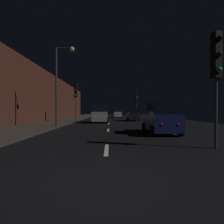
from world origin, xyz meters
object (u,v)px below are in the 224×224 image
Objects in this scene: traffic_light_far_left at (76,94)px; car_parked_right_near at (160,119)px; traffic_light_near_right at (216,64)px; car_approaching_headlights at (100,115)px; car_distant_taillights at (118,113)px; streetlamp_overhead at (61,74)px; car_parked_right_far at (133,115)px; traffic_light_far_right at (137,100)px.

traffic_light_far_left is 14.78m from car_parked_right_near.
car_approaching_headlights is (-5.68, 16.61, -2.46)m from traffic_light_near_right.
traffic_light_far_left reaches higher than car_distant_taillights.
streetlamp_overhead is 14.51m from car_parked_right_far.
car_parked_right_far is at bearing 125.03° from traffic_light_far_left.
traffic_light_near_right is 20.71m from car_parked_right_far.
traffic_light_near_right is 12.55m from streetlamp_overhead.
car_parked_right_far is at bearing 0.00° from car_parked_right_near.
car_distant_taillights is at bearing 3.49° from car_parked_right_near.
streetlamp_overhead reaches higher than traffic_light_far_right.
car_parked_right_near is at bearing 46.62° from traffic_light_far_left.
traffic_light_far_left is at bearing 159.53° from car_distant_taillights.
traffic_light_near_right is 0.67× the size of streetlamp_overhead.
traffic_light_near_right is at bearing -177.48° from car_parked_right_far.
car_approaching_headlights is (-5.58, -5.62, -2.26)m from traffic_light_far_right.
streetlamp_overhead is at bearing 14.61° from traffic_light_far_left.
car_parked_right_near is (-0.90, 5.18, -2.52)m from traffic_light_near_right.
traffic_light_far_left is 0.72× the size of streetlamp_overhead.
streetlamp_overhead is (-8.61, -13.30, 1.50)m from traffic_light_far_right.
car_distant_taillights is (3.02, 17.50, -0.11)m from car_approaching_headlights.
traffic_light_far_left reaches higher than car_parked_right_far.
streetlamp_overhead is at bearing -144.86° from traffic_light_near_right.
traffic_light_far_right is at bearing 132.28° from traffic_light_far_left.
traffic_light_far_left is (-8.97, 17.22, 0.33)m from traffic_light_near_right.
traffic_light_near_right is 1.13× the size of car_parked_right_near.
streetlamp_overhead is at bearing 166.50° from car_distant_taillights.
streetlamp_overhead is 1.61× the size of car_approaching_headlights.
car_approaching_headlights is (3.29, -0.61, -2.80)m from traffic_light_far_left.
car_distant_taillights is (-2.67, 34.11, -2.58)m from traffic_light_near_right.
streetlamp_overhead is 1.94× the size of car_parked_right_far.
traffic_light_far_right is (-0.10, 22.23, -0.20)m from traffic_light_near_right.
car_approaching_headlights is at bearing 129.27° from car_parked_right_far.
car_parked_right_near is 1.14× the size of car_parked_right_far.
traffic_light_near_right is 0.92× the size of traffic_light_far_left.
car_distant_taillights is 13.71m from car_parked_right_far.
car_approaching_headlights is at bearing 22.68° from car_parked_right_near.
car_parked_right_far is at bearing 56.02° from streetlamp_overhead.
car_approaching_headlights is 12.39m from car_parked_right_near.
streetlamp_overhead reaches higher than traffic_light_far_left.
traffic_light_near_right is at bearing 18.89° from car_approaching_headlights.
traffic_light_far_left is 10.20m from traffic_light_far_right.
car_approaching_headlights is at bearing -51.63° from traffic_light_far_right.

